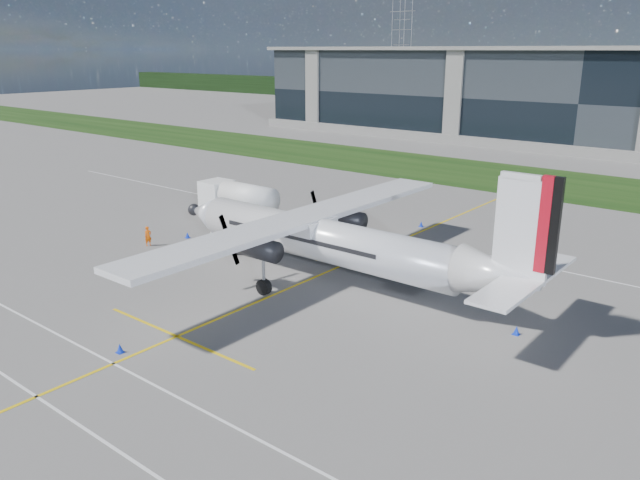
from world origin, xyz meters
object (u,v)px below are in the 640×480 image
Objects in this scene: safety_cone_nose_stbd at (209,239)px; safety_cone_stbdwing at (421,224)px; safety_cone_tail at (516,330)px; safety_cone_nose_port at (193,248)px; fuel_tanker_truck at (234,199)px; safety_cone_portwing at (120,348)px; baggage_tug at (228,235)px; pylon_west at (401,50)px; turboprop_aircraft at (335,218)px; safety_cone_fwd at (188,235)px; ground_crew_person at (148,235)px.

safety_cone_stbdwing is (11.25, 14.90, 0.00)m from safety_cone_nose_stbd.
safety_cone_tail is 1.00× the size of safety_cone_nose_port.
fuel_tanker_truck is 17.92× the size of safety_cone_tail.
fuel_tanker_truck is at bearing 124.07° from safety_cone_portwing.
baggage_tug reaches higher than safety_cone_nose_port.
pylon_west is at bearing 117.04° from baggage_tug.
fuel_tanker_truck is 10.75m from safety_cone_nose_port.
turboprop_aircraft is 16.45m from safety_cone_fwd.
safety_cone_stbdwing is at bearing -57.32° from pylon_west.
turboprop_aircraft is 12.48m from baggage_tug.
turboprop_aircraft reaches higher than safety_cone_stbdwing.
pylon_west reaches higher than safety_cone_fwd.
fuel_tanker_truck is at bearing 118.76° from safety_cone_nose_port.
ground_crew_person reaches higher than safety_cone_nose_stbd.
ground_crew_person is 3.67× the size of safety_cone_stbdwing.
pylon_west is 10.79× the size of baggage_tug.
safety_cone_stbdwing is 1.00× the size of safety_cone_portwing.
safety_cone_stbdwing is at bearing -26.39° from ground_crew_person.
fuel_tanker_truck is at bearing 165.51° from safety_cone_tail.
baggage_tug is at bearing 119.81° from safety_cone_portwing.
pylon_west is at bearing 124.08° from safety_cone_tail.
pylon_west is 60.00× the size of safety_cone_nose_stbd.
safety_cone_tail is 25.67m from safety_cone_nose_port.
safety_cone_nose_port is at bearing -59.16° from ground_crew_person.
safety_cone_portwing is at bearing -62.67° from pylon_west.
safety_cone_portwing is (0.01, -30.94, 0.00)m from safety_cone_stbdwing.
pylon_west reaches higher than safety_cone_stbdwing.
fuel_tanker_truck is at bearing -63.90° from pylon_west.
baggage_tug is 19.05m from safety_cone_portwing.
safety_cone_fwd is 28.72m from safety_cone_tail.
fuel_tanker_truck is 8.91m from baggage_tug.
baggage_tug reaches higher than safety_cone_fwd.
safety_cone_fwd and safety_cone_portwing have the same top height.
safety_cone_fwd is (-2.24, -0.40, 0.00)m from safety_cone_nose_stbd.
safety_cone_nose_port is (-10.41, -17.29, 0.00)m from safety_cone_stbdwing.
fuel_tanker_truck reaches higher than safety_cone_tail.
ground_crew_person is (-4.77, -4.25, 0.08)m from baggage_tug.
pylon_west reaches higher than safety_cone_portwing.
safety_cone_tail is at bearing -73.72° from ground_crew_person.
safety_cone_nose_port is at bearing -61.24° from fuel_tanker_truck.
safety_cone_fwd and safety_cone_stbdwing have the same top height.
ground_crew_person is at bearing 139.24° from safety_cone_portwing.
fuel_tanker_truck is 31.80m from safety_cone_tail.
safety_cone_nose_port is at bearing -173.26° from turboprop_aircraft.
fuel_tanker_truck is 17.92× the size of safety_cone_portwing.
safety_cone_nose_stbd is at bearing 177.84° from safety_cone_tail.
fuel_tanker_truck is 17.92× the size of safety_cone_stbdwing.
safety_cone_tail is at bearing -14.49° from fuel_tanker_truck.
ground_crew_person reaches higher than safety_cone_fwd.
pylon_west is 160.67m from baggage_tug.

